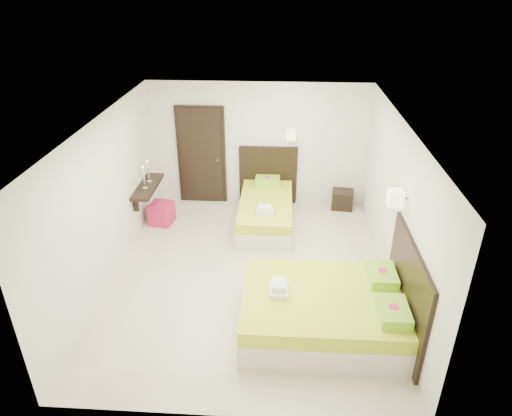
# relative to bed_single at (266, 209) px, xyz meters

# --- Properties ---
(floor) EXTENTS (5.50, 5.50, 0.00)m
(floor) POSITION_rel_bed_single_xyz_m (-0.21, -1.81, -0.31)
(floor) COLOR beige
(floor) RESTS_ON ground
(bed_single) EXTENTS (1.23, 2.05, 1.69)m
(bed_single) POSITION_rel_bed_single_xyz_m (0.00, 0.00, 0.00)
(bed_single) COLOR beige
(bed_single) RESTS_ON ground
(bed_double) EXTENTS (2.25, 1.91, 1.85)m
(bed_double) POSITION_rel_bed_single_xyz_m (1.00, -3.02, 0.03)
(bed_double) COLOR beige
(bed_double) RESTS_ON ground
(nightstand) EXTENTS (0.48, 0.44, 0.39)m
(nightstand) POSITION_rel_bed_single_xyz_m (1.59, 0.74, -0.11)
(nightstand) COLOR black
(nightstand) RESTS_ON ground
(ottoman) EXTENTS (0.50, 0.50, 0.43)m
(ottoman) POSITION_rel_bed_single_xyz_m (-2.08, -0.15, -0.09)
(ottoman) COLOR #AE1742
(ottoman) RESTS_ON ground
(door) EXTENTS (1.02, 0.15, 2.14)m
(door) POSITION_rel_bed_single_xyz_m (-1.41, 0.89, 0.74)
(door) COLOR black
(door) RESTS_ON ground
(console_shelf) EXTENTS (0.35, 1.20, 0.78)m
(console_shelf) POSITION_rel_bed_single_xyz_m (-2.29, -0.21, 0.51)
(console_shelf) COLOR black
(console_shelf) RESTS_ON ground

